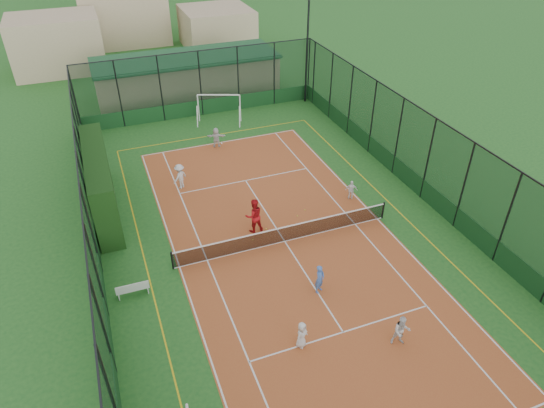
% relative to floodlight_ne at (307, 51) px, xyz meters
% --- Properties ---
extents(ground, '(300.00, 300.00, 0.00)m').
position_rel_floodlight_ne_xyz_m(ground, '(-8.60, -16.60, -4.12)').
color(ground, '#1F5A21').
rests_on(ground, ground).
extents(court_slab, '(11.17, 23.97, 0.01)m').
position_rel_floodlight_ne_xyz_m(court_slab, '(-8.60, -16.60, -4.12)').
color(court_slab, '#A74625').
rests_on(court_slab, ground).
extents(tennis_net, '(11.67, 0.12, 1.06)m').
position_rel_floodlight_ne_xyz_m(tennis_net, '(-8.60, -16.60, -3.59)').
color(tennis_net, black).
rests_on(tennis_net, ground).
extents(perimeter_fence, '(18.12, 34.12, 5.00)m').
position_rel_floodlight_ne_xyz_m(perimeter_fence, '(-8.60, -16.60, -1.62)').
color(perimeter_fence, black).
rests_on(perimeter_fence, ground).
extents(floodlight_ne, '(0.60, 0.26, 8.25)m').
position_rel_floodlight_ne_xyz_m(floodlight_ne, '(0.00, 0.00, 0.00)').
color(floodlight_ne, black).
rests_on(floodlight_ne, ground).
extents(clubhouse, '(15.20, 7.20, 3.15)m').
position_rel_floodlight_ne_xyz_m(clubhouse, '(-8.60, 5.40, -2.55)').
color(clubhouse, tan).
rests_on(clubhouse, ground).
extents(hedge_left, '(1.20, 8.00, 3.50)m').
position_rel_floodlight_ne_xyz_m(hedge_left, '(-16.90, -10.28, -2.38)').
color(hedge_left, black).
rests_on(hedge_left, ground).
extents(white_bench, '(1.46, 0.43, 0.82)m').
position_rel_floodlight_ne_xyz_m(white_bench, '(-16.40, -17.70, -3.72)').
color(white_bench, white).
rests_on(white_bench, ground).
extents(futsal_goal_far, '(3.37, 2.07, 2.10)m').
position_rel_floodlight_ne_xyz_m(futsal_goal_far, '(-7.68, -1.23, -3.08)').
color(futsal_goal_far, white).
rests_on(futsal_goal_far, ground).
extents(child_near_left, '(0.72, 0.67, 1.24)m').
position_rel_floodlight_ne_xyz_m(child_near_left, '(-10.50, -22.98, -3.49)').
color(child_near_left, silver).
rests_on(child_near_left, court_slab).
extents(child_near_mid, '(0.64, 0.59, 1.47)m').
position_rel_floodlight_ne_xyz_m(child_near_mid, '(-8.51, -20.47, -3.38)').
color(child_near_mid, '#4775CB').
rests_on(child_near_mid, court_slab).
extents(child_near_right, '(0.84, 0.75, 1.43)m').
position_rel_floodlight_ne_xyz_m(child_near_right, '(-6.75, -24.29, -3.40)').
color(child_near_right, silver).
rests_on(child_near_right, court_slab).
extents(child_far_left, '(1.16, 1.08, 1.57)m').
position_rel_floodlight_ne_xyz_m(child_far_left, '(-12.48, -9.56, -3.33)').
color(child_far_left, silver).
rests_on(child_far_left, court_slab).
extents(child_far_right, '(0.75, 0.56, 1.19)m').
position_rel_floodlight_ne_xyz_m(child_far_right, '(-3.51, -14.28, -3.52)').
color(child_far_right, white).
rests_on(child_far_right, court_slab).
extents(child_far_back, '(1.35, 0.78, 1.39)m').
position_rel_floodlight_ne_xyz_m(child_far_back, '(-9.04, -5.19, -3.42)').
color(child_far_back, silver).
rests_on(child_far_back, court_slab).
extents(coach, '(0.95, 0.74, 1.95)m').
position_rel_floodlight_ne_xyz_m(coach, '(-9.76, -15.16, -3.14)').
color(coach, red).
rests_on(coach, court_slab).
extents(tennis_balls, '(3.68, 1.55, 0.07)m').
position_rel_floodlight_ne_xyz_m(tennis_balls, '(-8.16, -15.18, -4.08)').
color(tennis_balls, '#CCE033').
rests_on(tennis_balls, court_slab).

